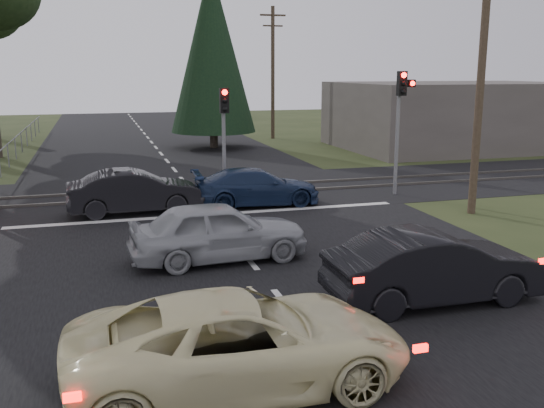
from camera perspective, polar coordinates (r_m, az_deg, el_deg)
name	(u,v)px	position (r m, az deg, el deg)	size (l,w,h in m)	color
ground	(285,303)	(12.73, 1.19, -9.33)	(120.00, 120.00, 0.00)	#283317
road	(202,204)	(22.08, -6.58, 0.04)	(14.00, 100.00, 0.01)	black
rail_corridor	(194,193)	(24.01, -7.39, 1.03)	(120.00, 8.00, 0.01)	black
stop_line	(211,214)	(20.35, -5.72, -0.99)	(13.00, 0.35, 0.00)	silver
rail_near	(197,196)	(23.23, -7.08, 0.76)	(120.00, 0.12, 0.10)	#59544C
rail_far	(191,188)	(24.78, -7.68, 1.48)	(120.00, 0.12, 0.10)	#59544C
traffic_signal_right	(401,109)	(23.57, 12.06, 8.77)	(0.68, 0.48, 4.70)	slate
traffic_signal_center	(224,124)	(22.50, -4.52, 7.54)	(0.32, 0.48, 4.10)	slate
utility_pole_near	(481,70)	(21.06, 19.11, 11.80)	(1.80, 0.26, 9.00)	#4C3D2D
utility_pole_mid	(273,70)	(43.00, 0.07, 12.47)	(1.80, 0.26, 9.00)	#4C3D2D
utility_pole_far	(208,70)	(67.36, -6.04, 12.40)	(1.80, 0.26, 9.00)	#4C3D2D
conifer_tree	(212,49)	(37.95, -5.67, 14.32)	(5.20, 5.20, 11.00)	#473D33
fence_left	(13,163)	(34.37, -23.19, 3.56)	(0.10, 36.00, 1.20)	slate
building_right	(455,115)	(39.73, 16.86, 8.01)	(14.00, 10.00, 4.00)	#59514C
cream_coupe	(240,342)	(9.37, -3.01, -12.85)	(2.39, 5.19, 1.44)	beige
dark_hatchback	(434,267)	(13.01, 15.01, -5.78)	(1.58, 4.54, 1.50)	black
silver_car	(218,231)	(15.33, -5.06, -2.57)	(1.80, 4.47, 1.52)	#96999D
blue_sedan	(256,187)	(21.60, -1.49, 1.61)	(1.84, 4.53, 1.31)	#162543
dark_car_far	(135,192)	(20.89, -12.77, 1.13)	(1.55, 4.44, 1.46)	black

